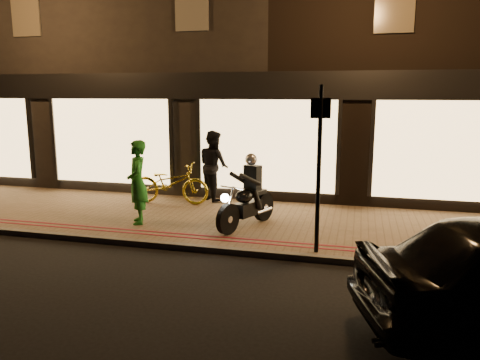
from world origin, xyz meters
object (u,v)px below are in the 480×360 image
Objects in this scene: person_green at (137,182)px; motorcycle at (248,199)px; sign_post at (319,161)px; bicycle_gold at (170,183)px.

motorcycle is at bearing 69.23° from person_green.
person_green is at bearing 166.83° from sign_post.
person_green is at bearing -149.77° from motorcycle.
sign_post is at bearing -15.87° from motorcycle.
sign_post is 4.18m from person_green.
motorcycle is 0.90× the size of bicycle_gold.
motorcycle is 2.92m from bicycle_gold.
sign_post reaches higher than bicycle_gold.
sign_post is 1.47× the size of bicycle_gold.
motorcycle reaches higher than bicycle_gold.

